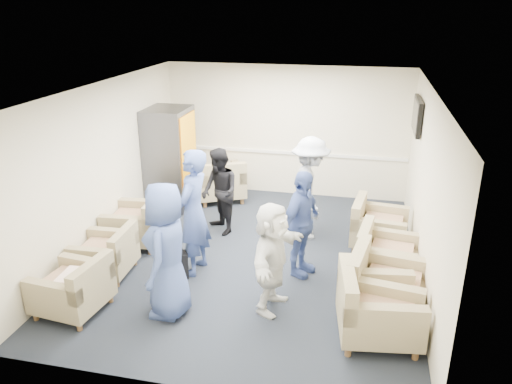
% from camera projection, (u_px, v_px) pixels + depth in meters
% --- Properties ---
extents(floor, '(6.00, 6.00, 0.00)m').
position_uv_depth(floor, '(254.00, 257.00, 8.05)').
color(floor, black).
rests_on(floor, ground).
extents(ceiling, '(6.00, 6.00, 0.00)m').
position_uv_depth(ceiling, '(254.00, 89.00, 7.09)').
color(ceiling, silver).
rests_on(ceiling, back_wall).
extents(back_wall, '(5.00, 0.02, 2.70)m').
position_uv_depth(back_wall, '(286.00, 131.00, 10.30)').
color(back_wall, beige).
rests_on(back_wall, floor).
extents(front_wall, '(5.00, 0.02, 2.70)m').
position_uv_depth(front_wall, '(186.00, 278.00, 4.83)').
color(front_wall, beige).
rests_on(front_wall, floor).
extents(left_wall, '(0.02, 6.00, 2.70)m').
position_uv_depth(left_wall, '(104.00, 167.00, 8.07)').
color(left_wall, beige).
rests_on(left_wall, floor).
extents(right_wall, '(0.02, 6.00, 2.70)m').
position_uv_depth(right_wall, '(426.00, 191.00, 7.06)').
color(right_wall, beige).
rests_on(right_wall, floor).
extents(chair_rail, '(4.98, 0.04, 0.06)m').
position_uv_depth(chair_rail, '(285.00, 153.00, 10.45)').
color(chair_rail, white).
rests_on(chair_rail, back_wall).
extents(tv, '(0.10, 1.00, 0.58)m').
position_uv_depth(tv, '(417.00, 116.00, 8.47)').
color(tv, black).
rests_on(tv, right_wall).
extents(armchair_left_near, '(0.91, 0.91, 0.66)m').
position_uv_depth(armchair_left_near, '(75.00, 290.00, 6.53)').
color(armchair_left_near, '#90815D').
rests_on(armchair_left_near, floor).
extents(armchair_left_mid, '(0.83, 0.83, 0.64)m').
position_uv_depth(armchair_left_mid, '(108.00, 255.00, 7.45)').
color(armchair_left_mid, '#90815D').
rests_on(armchair_left_mid, floor).
extents(armchair_left_far, '(0.97, 0.97, 0.71)m').
position_uv_depth(armchair_left_far, '(138.00, 224.00, 8.39)').
color(armchair_left_far, '#90815D').
rests_on(armchair_left_far, floor).
extents(armchair_right_near, '(1.07, 1.07, 0.76)m').
position_uv_depth(armchair_right_near, '(373.00, 310.00, 6.02)').
color(armchair_right_near, '#90815D').
rests_on(armchair_right_near, floor).
extents(armchair_right_midnear, '(1.09, 1.09, 0.76)m').
position_uv_depth(armchair_right_midnear, '(382.00, 289.00, 6.46)').
color(armchair_right_midnear, '#90815D').
rests_on(armchair_right_midnear, floor).
extents(armchair_right_midfar, '(0.95, 0.95, 0.68)m').
position_uv_depth(armchair_right_midfar, '(384.00, 257.00, 7.36)').
color(armchair_right_midfar, '#90815D').
rests_on(armchair_right_midfar, floor).
extents(armchair_right_far, '(0.96, 0.96, 0.69)m').
position_uv_depth(armchair_right_far, '(376.00, 228.00, 8.28)').
color(armchair_right_far, '#90815D').
rests_on(armchair_right_far, floor).
extents(armchair_corner, '(1.26, 1.26, 0.75)m').
position_uv_depth(armchair_corner, '(221.00, 183.00, 10.25)').
color(armchair_corner, '#90815D').
rests_on(armchair_corner, floor).
extents(vending_machine, '(0.80, 0.94, 1.98)m').
position_uv_depth(vending_machine, '(170.00, 158.00, 9.76)').
color(vending_machine, '#505158').
rests_on(vending_machine, floor).
extents(backpack, '(0.34, 0.29, 0.48)m').
position_uv_depth(backpack, '(179.00, 262.00, 7.39)').
color(backpack, black).
rests_on(backpack, floor).
extents(pillow, '(0.34, 0.44, 0.12)m').
position_uv_depth(pillow, '(73.00, 278.00, 6.47)').
color(pillow, white).
rests_on(pillow, armchair_left_near).
extents(person_front_left, '(0.64, 0.92, 1.81)m').
position_uv_depth(person_front_left, '(167.00, 251.00, 6.32)').
color(person_front_left, '#3E5395').
rests_on(person_front_left, floor).
extents(person_mid_left, '(0.52, 0.74, 1.92)m').
position_uv_depth(person_mid_left, '(193.00, 213.00, 7.31)').
color(person_mid_left, '#3E5395').
rests_on(person_mid_left, floor).
extents(person_back_left, '(0.92, 0.94, 1.53)m').
position_uv_depth(person_back_left, '(220.00, 192.00, 8.67)').
color(person_back_left, black).
rests_on(person_back_left, floor).
extents(person_back_right, '(0.91, 1.27, 1.78)m').
position_uv_depth(person_back_right, '(310.00, 188.00, 8.48)').
color(person_back_right, silver).
rests_on(person_back_right, floor).
extents(person_mid_right, '(0.72, 1.03, 1.63)m').
position_uv_depth(person_mid_right, '(301.00, 224.00, 7.29)').
color(person_mid_right, '#3E5395').
rests_on(person_mid_right, floor).
extents(person_front_right, '(0.69, 1.46, 1.51)m').
position_uv_depth(person_front_right, '(272.00, 257.00, 6.46)').
color(person_front_right, white).
rests_on(person_front_right, floor).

